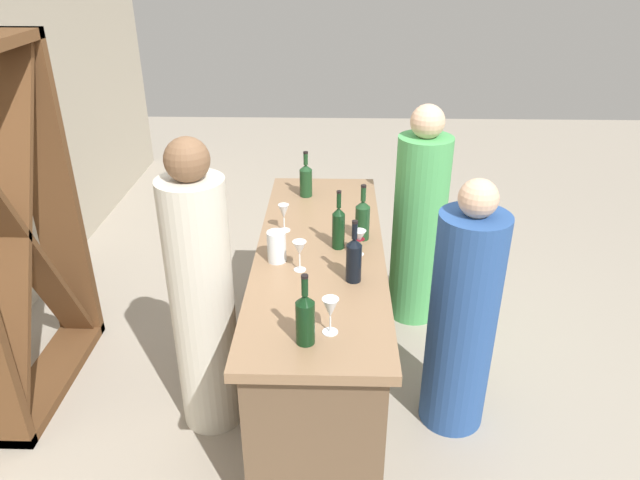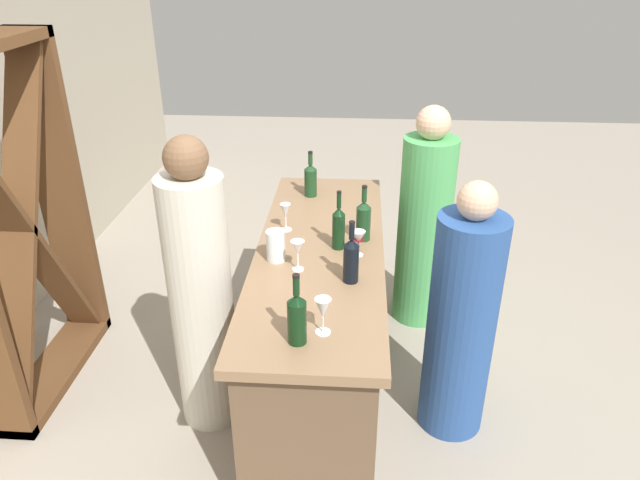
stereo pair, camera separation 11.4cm
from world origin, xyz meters
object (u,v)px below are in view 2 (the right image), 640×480
wine_glass_near_right (298,249)px  water_pitcher (276,246)px  person_left_guest (461,323)px  person_server_behind (201,299)px  wine_rack (19,230)px  wine_bottle_leftmost_dark_green (297,317)px  wine_bottle_second_right_olive_green (363,219)px  wine_bottle_center_dark_green (339,227)px  wine_bottle_rightmost_olive_green (311,179)px  wine_glass_near_center (323,309)px  wine_glass_far_left (285,212)px  wine_bottle_second_left_near_black (351,259)px  person_center_guest (424,227)px  wine_glass_near_left (359,239)px

wine_glass_near_right → water_pitcher: bearing=53.0°
person_left_guest → person_server_behind: size_ratio=0.88×
wine_rack → wine_bottle_leftmost_dark_green: 1.80m
wine_bottle_second_right_olive_green → person_server_behind: 0.96m
wine_bottle_center_dark_green → wine_bottle_rightmost_olive_green: wine_bottle_center_dark_green is taller
wine_rack → person_left_guest: 2.43m
person_server_behind → wine_rack: bearing=158.1°
person_server_behind → water_pitcher: bearing=12.2°
wine_glass_near_center → wine_bottle_leftmost_dark_green: bearing=124.7°
wine_rack → wine_bottle_second_right_olive_green: bearing=-85.3°
wine_bottle_center_dark_green → wine_glass_near_right: 0.32m
wine_bottle_second_right_olive_green → wine_glass_far_left: (0.09, 0.44, -0.01)m
wine_bottle_second_left_near_black → wine_bottle_second_right_olive_green: (0.45, -0.06, -0.00)m
wine_bottle_second_right_olive_green → person_center_guest: size_ratio=0.21×
wine_rack → person_left_guest: size_ratio=1.39×
person_left_guest → person_center_guest: 1.05m
wine_glass_far_left → wine_bottle_second_left_near_black: bearing=-144.8°
person_left_guest → person_center_guest: (1.04, 0.10, 0.04)m
wine_glass_far_left → person_server_behind: size_ratio=0.10×
wine_rack → water_pitcher: 1.44m
wine_bottle_second_right_olive_green → person_center_guest: person_center_guest is taller
water_pitcher → person_server_behind: (-0.14, 0.38, -0.25)m
wine_bottle_center_dark_green → wine_bottle_leftmost_dark_green: bearing=170.9°
person_left_guest → wine_glass_near_left: bearing=-0.9°
wine_bottle_rightmost_olive_green → wine_glass_near_right: wine_bottle_rightmost_olive_green is taller
wine_bottle_rightmost_olive_green → wine_glass_near_center: size_ratio=1.79×
wine_glass_far_left → water_pitcher: bearing=178.7°
wine_bottle_center_dark_green → person_server_behind: 0.81m
wine_bottle_center_dark_green → person_center_guest: (0.78, -0.55, -0.36)m
wine_glass_near_center → person_center_guest: 1.69m
wine_glass_near_center → person_left_guest: 0.93m
person_left_guest → water_pitcher: bearing=12.1°
wine_bottle_leftmost_dark_green → wine_bottle_rightmost_olive_green: wine_bottle_leftmost_dark_green is taller
wine_bottle_leftmost_dark_green → person_left_guest: person_left_guest is taller
wine_glass_near_left → wine_glass_near_center: size_ratio=0.83×
water_pitcher → person_center_guest: (0.93, -0.86, -0.31)m
wine_bottle_rightmost_olive_green → wine_glass_far_left: bearing=169.0°
wine_bottle_second_left_near_black → wine_bottle_rightmost_olive_green: 1.09m
wine_bottle_leftmost_dark_green → wine_bottle_second_right_olive_green: size_ratio=1.01×
wine_bottle_leftmost_dark_green → wine_glass_near_right: bearing=5.5°
wine_bottle_leftmost_dark_green → wine_glass_near_center: 0.12m
wine_bottle_center_dark_green → wine_glass_near_right: (-0.25, 0.19, -0.01)m
wine_glass_near_right → wine_glass_far_left: 0.46m
wine_rack → person_left_guest: bearing=-95.4°
wine_glass_near_right → person_center_guest: 1.31m
wine_rack → wine_bottle_center_dark_green: bearing=-88.6°
wine_rack → person_center_guest: wine_rack is taller
wine_bottle_center_dark_green → wine_glass_far_left: size_ratio=2.04×
wine_rack → wine_bottle_center_dark_green: wine_rack is taller
wine_rack → wine_glass_near_left: wine_rack is taller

